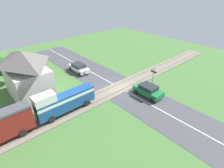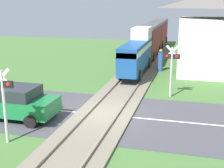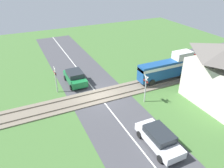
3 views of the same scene
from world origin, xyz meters
name	(u,v)px [view 2 (image 2 of 3)]	position (x,y,z in m)	size (l,w,h in m)	color
ground_plane	(104,115)	(0.00, 0.00, 0.00)	(60.00, 60.00, 0.00)	#426B33
road_surface	(104,115)	(0.00, 0.00, 0.01)	(48.00, 6.40, 0.02)	#424247
track_bed	(104,114)	(0.00, 0.00, 0.07)	(2.80, 48.00, 0.24)	#756B5B
train	(151,39)	(0.00, 16.42, 1.88)	(1.58, 22.41, 3.18)	navy
car_near_crossing	(14,102)	(-4.02, -1.44, 0.82)	(4.01, 2.02, 1.57)	#197038
crossing_signal_west_approach	(3,95)	(-2.90, -3.87, 1.96)	(0.90, 0.18, 3.05)	#B7B7B7
crossing_signal_east_approach	(172,64)	(2.90, 3.87, 1.96)	(0.90, 0.18, 3.05)	#B7B7B7
pedestrian_by_station	(160,61)	(1.59, 10.75, 0.80)	(0.43, 0.43, 1.75)	#2D4C8E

